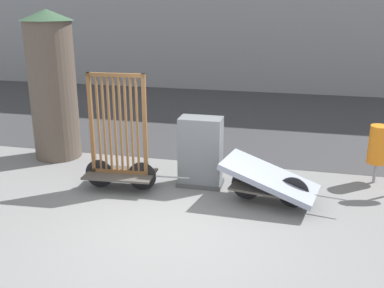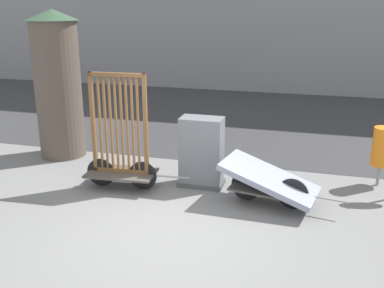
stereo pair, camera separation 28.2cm
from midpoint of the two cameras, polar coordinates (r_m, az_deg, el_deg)
name	(u,v)px [view 2 (the right image)]	position (r m, az deg, el deg)	size (l,w,h in m)	color
ground_plane	(168,232)	(7.24, -1.99, -11.08)	(60.00, 60.00, 0.00)	slate
road_strip	(244,118)	(14.11, 7.14, 3.33)	(56.00, 8.48, 0.01)	#38383A
bike_cart_with_bedframe	(121,150)	(8.65, -8.14, -0.80)	(2.06, 0.83, 2.25)	#4C4742
bike_cart_with_mattress	(269,181)	(8.11, 10.79, -4.69)	(2.25, 1.25, 0.78)	#4C4742
utility_cabinet	(202,154)	(8.72, 2.15, -1.29)	(0.87, 0.53, 1.37)	#4C4C4C
trash_bin	(382,147)	(9.46, 23.79, -0.36)	(0.38, 0.38, 1.18)	gray
advertising_column	(58,84)	(10.64, -15.94, 7.35)	(1.16, 1.16, 3.32)	brown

